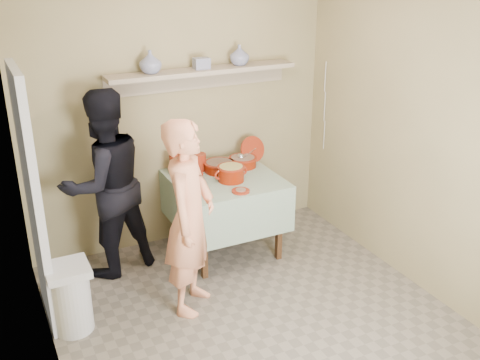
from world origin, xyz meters
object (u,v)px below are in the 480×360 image
person_cook (190,218)px  trash_bin (71,298)px  cazuela_rice (231,172)px  person_helper (105,184)px  serving_table (225,189)px

person_cook → trash_bin: person_cook is taller
cazuela_rice → trash_bin: size_ratio=0.59×
person_cook → person_helper: person_helper is taller
person_cook → serving_table: size_ratio=1.64×
cazuela_rice → trash_bin: bearing=-161.9°
person_cook → person_helper: size_ratio=0.95×
person_helper → serving_table: 1.11m
serving_table → person_cook: bearing=-131.3°
serving_table → trash_bin: serving_table is taller
person_cook → serving_table: bearing=-2.4°
person_cook → cazuela_rice: 0.90m
trash_bin → serving_table: bearing=21.5°
person_cook → trash_bin: bearing=122.9°
person_helper → cazuela_rice: person_helper is taller
person_helper → trash_bin: 1.06m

